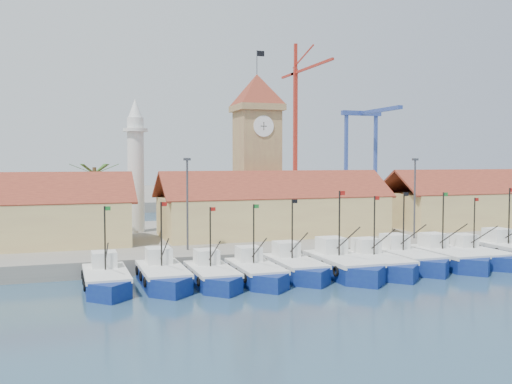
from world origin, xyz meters
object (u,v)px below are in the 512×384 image
object	(u,v)px
boat_5	(344,267)
boat_0	(106,281)
clock_tower	(257,147)
minaret	(136,165)

from	to	relation	value
boat_5	boat_0	bearing A→B (deg)	177.09
boat_5	clock_tower	bearing A→B (deg)	90.09
boat_0	boat_5	distance (m)	20.47
boat_5	minaret	xyz separation A→B (m)	(-15.04, 25.82, 8.90)
boat_5	minaret	bearing A→B (deg)	120.22
boat_0	clock_tower	distance (m)	32.58
clock_tower	boat_5	bearing A→B (deg)	-89.91
clock_tower	minaret	world-z (taller)	clock_tower
clock_tower	minaret	bearing A→B (deg)	172.39
boat_0	minaret	xyz separation A→B (m)	(5.40, 24.78, 9.00)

